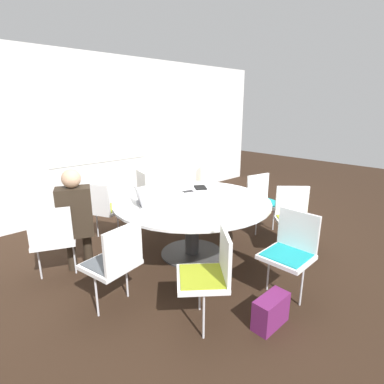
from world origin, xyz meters
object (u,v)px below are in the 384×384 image
Objects in this scene: chair_8 at (103,206)px; chair_2 at (210,271)px; chair_5 at (263,199)px; cell_phone at (188,191)px; chair_4 at (294,215)px; chair_0 at (53,236)px; laptop at (144,201)px; chair_1 at (115,259)px; handbag at (271,311)px; spiral_notebook at (200,187)px; chair_6 at (205,189)px; person_0 at (75,214)px; chair_7 at (150,192)px; chair_3 at (290,248)px.

chair_2 is at bearing -29.76° from chair_8.
chair_5 is 1.20m from cell_phone.
chair_4 is at bearing -56.95° from cell_phone.
chair_0 is 1.04m from laptop.
handbag is (0.85, -1.12, -0.38)m from chair_1.
chair_4 is 0.74m from chair_5.
chair_8 is at bearing -23.36° from chair_5.
chair_8 is at bearing 142.62° from spiral_notebook.
chair_0 and chair_2 have the same top height.
chair_1 reaches higher than handbag.
person_0 is (-2.27, -0.22, 0.19)m from chair_6.
laptop is (0.23, 1.28, 0.27)m from chair_2.
cell_phone is (1.47, 0.62, 0.22)m from chair_1.
chair_7 is at bearing -27.20° from chair_4.
cell_phone is at bearing -5.49° from chair_3.
chair_5 is (2.55, 0.12, 0.00)m from chair_1.
chair_2 is at bearing 50.36° from chair_4.
chair_5 is (1.18, 1.10, 0.00)m from chair_3.
laptop is (-1.52, 1.10, 0.27)m from chair_4.
chair_0 reaches higher than spiral_notebook.
chair_0 is at bearing 93.06° from chair_1.
person_0 is (-1.50, -0.71, 0.19)m from chair_7.
spiral_notebook is at bearing 26.10° from chair_7.
person_0 reaches higher than cell_phone.
chair_6 is 2.23× the size of laptop.
chair_5 is at bearing 49.63° from chair_7.
chair_8 reaches higher than cell_phone.
chair_6 is at bearing 28.47° from chair_0.
handbag is at bearing -151.41° from laptop.
laptop is 2.51× the size of cell_phone.
chair_2 is 1.00× the size of chair_6.
chair_0 is 5.59× the size of cell_phone.
chair_3 is at bearing -102.54° from spiral_notebook.
chair_7 is 1.00m from spiral_notebook.
spiral_notebook is (1.72, 0.63, 0.23)m from chair_1.
chair_1 is 0.71× the size of person_0.
chair_3 is 1.00× the size of chair_5.
chair_1 is at bearing -157.17° from cell_phone.
chair_3 is 1.00× the size of chair_6.
chair_2 is 0.71× the size of person_0.
chair_7 is at bearing -66.56° from chair_6.
chair_1 is 1.59m from chair_8.
chair_5 is 0.71× the size of person_0.
chair_1 is at bearing -159.98° from spiral_notebook.
chair_5 is 1.00m from spiral_notebook.
laptop reaches higher than chair_1.
person_0 reaches higher than spiral_notebook.
chair_8 is (-1.60, 2.00, 0.00)m from chair_4.
chair_0 is 1.00× the size of chair_6.
chair_5 is at bearing -25.02° from cell_phone.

